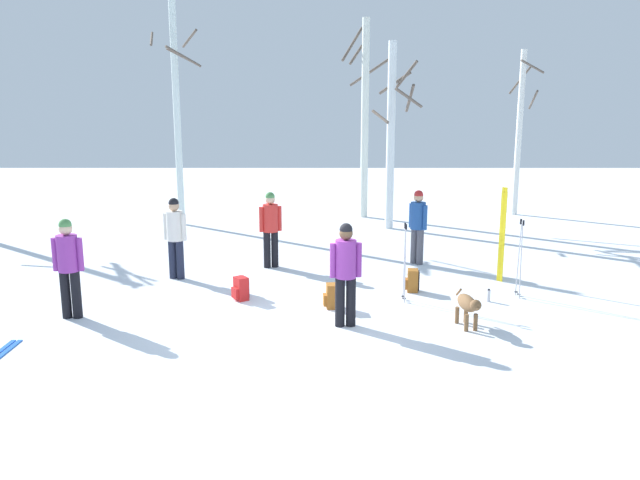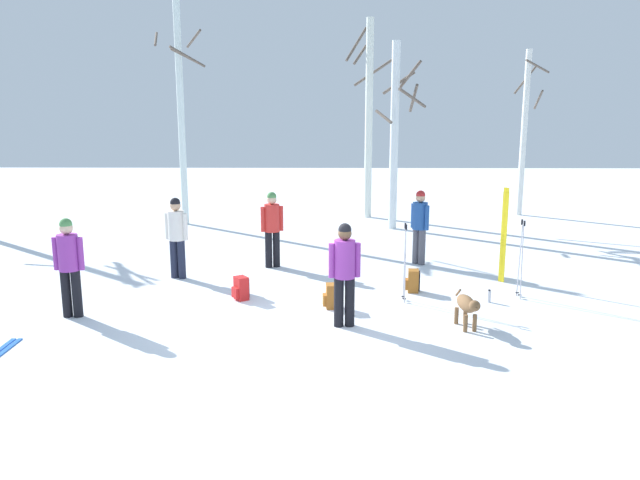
{
  "view_description": "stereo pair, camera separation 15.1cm",
  "coord_description": "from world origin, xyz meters",
  "views": [
    {
      "loc": [
        0.47,
        -9.4,
        3.42
      ],
      "look_at": [
        0.46,
        2.33,
        1.0
      ],
      "focal_mm": 34.5,
      "sensor_mm": 36.0,
      "label": 1
    },
    {
      "loc": [
        0.62,
        -9.4,
        3.42
      ],
      "look_at": [
        0.46,
        2.33,
        1.0
      ],
      "focal_mm": 34.5,
      "sensor_mm": 36.0,
      "label": 2
    }
  ],
  "objects": [
    {
      "name": "ground_plane",
      "position": [
        0.0,
        0.0,
        0.0
      ],
      "size": [
        60.0,
        60.0,
        0.0
      ],
      "primitive_type": "plane",
      "color": "white"
    },
    {
      "name": "person_0",
      "position": [
        -0.64,
        4.13,
        0.98
      ],
      "size": [
        0.5,
        0.34,
        1.72
      ],
      "color": "black",
      "rests_on": "ground_plane"
    },
    {
      "name": "person_1",
      "position": [
        0.88,
        0.2,
        0.98
      ],
      "size": [
        0.52,
        0.34,
        1.72
      ],
      "color": "black",
      "rests_on": "ground_plane"
    },
    {
      "name": "person_2",
      "position": [
        2.71,
        4.46,
        0.98
      ],
      "size": [
        0.37,
        0.42,
        1.72
      ],
      "color": "#4C4C56",
      "rests_on": "ground_plane"
    },
    {
      "name": "person_3",
      "position": [
        -3.76,
        0.61,
        0.98
      ],
      "size": [
        0.52,
        0.34,
        1.72
      ],
      "color": "black",
      "rests_on": "ground_plane"
    },
    {
      "name": "person_4",
      "position": [
        -2.55,
        3.16,
        0.98
      ],
      "size": [
        0.5,
        0.34,
        1.72
      ],
      "color": "#1E2338",
      "rests_on": "ground_plane"
    },
    {
      "name": "dog",
      "position": [
        2.86,
        0.1,
        0.39
      ],
      "size": [
        0.32,
        0.89,
        0.57
      ],
      "color": "brown",
      "rests_on": "ground_plane"
    },
    {
      "name": "ski_pair_planted_0",
      "position": [
        4.2,
        2.94,
        0.98
      ],
      "size": [
        0.1,
        0.11,
        1.96
      ],
      "color": "yellow",
      "rests_on": "ground_plane"
    },
    {
      "name": "ski_poles_0",
      "position": [
        2.03,
        1.57,
        0.78
      ],
      "size": [
        0.07,
        0.23,
        1.46
      ],
      "color": "#B2B2BC",
      "rests_on": "ground_plane"
    },
    {
      "name": "ski_poles_1",
      "position": [
        4.23,
        1.84,
        0.79
      ],
      "size": [
        0.07,
        0.25,
        1.49
      ],
      "color": "#B2B2BC",
      "rests_on": "ground_plane"
    },
    {
      "name": "backpack_0",
      "position": [
        0.68,
        1.15,
        0.21
      ],
      "size": [
        0.3,
        0.28,
        0.44
      ],
      "color": "#99591E",
      "rests_on": "ground_plane"
    },
    {
      "name": "backpack_1",
      "position": [
        2.27,
        2.19,
        0.21
      ],
      "size": [
        0.31,
        0.28,
        0.44
      ],
      "color": "#99591E",
      "rests_on": "ground_plane"
    },
    {
      "name": "backpack_2",
      "position": [
        -1.01,
        1.63,
        0.21
      ],
      "size": [
        0.34,
        0.33,
        0.44
      ],
      "color": "red",
      "rests_on": "ground_plane"
    },
    {
      "name": "water_bottle_0",
      "position": [
        3.59,
        1.53,
        0.11
      ],
      "size": [
        0.06,
        0.06,
        0.24
      ],
      "color": "silver",
      "rests_on": "ground_plane"
    },
    {
      "name": "birch_tree_1",
      "position": [
        -3.88,
        9.66,
        3.81
      ],
      "size": [
        1.61,
        1.58,
        7.37
      ],
      "color": "silver",
      "rests_on": "ground_plane"
    },
    {
      "name": "birch_tree_2",
      "position": [
        1.92,
        11.08,
        3.35
      ],
      "size": [
        1.65,
        1.01,
        6.41
      ],
      "color": "silver",
      "rests_on": "ground_plane"
    },
    {
      "name": "birch_tree_3",
      "position": [
        2.59,
        8.96,
        2.88
      ],
      "size": [
        1.49,
        1.68,
        5.47
      ],
      "color": "silver",
      "rests_on": "ground_plane"
    },
    {
      "name": "birch_tree_4",
      "position": [
        7.19,
        11.58,
        2.85
      ],
      "size": [
        0.94,
        1.03,
        5.49
      ],
      "color": "silver",
      "rests_on": "ground_plane"
    }
  ]
}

